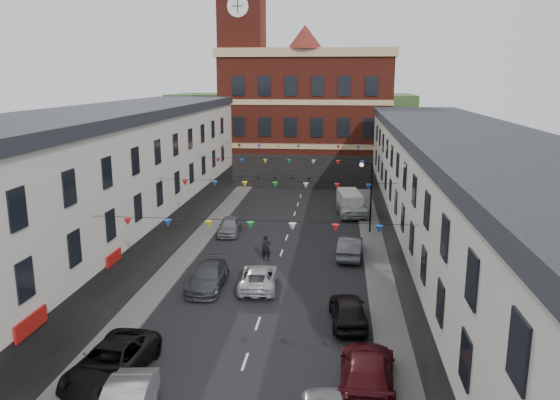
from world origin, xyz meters
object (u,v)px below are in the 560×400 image
at_px(car_left_d, 208,277).
at_px(car_right_c, 367,372).
at_px(pedestrian, 266,248).
at_px(car_right_d, 348,310).
at_px(car_right_f, 352,207).
at_px(car_right_e, 350,247).
at_px(street_lamp, 368,188).
at_px(car_left_e, 229,226).
at_px(moving_car, 259,277).
at_px(white_van, 349,203).
at_px(car_left_c, 111,362).

distance_m(car_left_d, car_right_c, 13.84).
relative_size(car_left_d, pedestrian, 2.67).
xyz_separation_m(car_right_d, car_right_f, (0.67, 23.41, 0.03)).
relative_size(car_right_e, pedestrian, 2.52).
height_order(car_right_c, car_right_f, car_right_c).
xyz_separation_m(street_lamp, car_left_e, (-11.39, -1.49, -3.19)).
xyz_separation_m(car_left_d, pedestrian, (2.89, 5.51, 0.21)).
xyz_separation_m(moving_car, pedestrian, (-0.20, 5.10, 0.26)).
height_order(street_lamp, white_van, street_lamp).
bearing_deg(street_lamp, car_left_c, -116.66).
relative_size(car_left_e, moving_car, 0.87).
xyz_separation_m(car_left_c, white_van, (10.68, 30.48, 0.30)).
xyz_separation_m(car_right_f, pedestrian, (-6.33, -13.78, 0.14)).
xyz_separation_m(white_van, pedestrian, (-6.08, -14.37, -0.14)).
bearing_deg(car_right_f, car_right_e, 82.33).
relative_size(car_left_e, car_right_f, 0.73).
bearing_deg(car_right_e, pedestrian, 18.20).
relative_size(car_left_e, pedestrian, 2.24).
bearing_deg(car_left_c, white_van, 76.71).
height_order(car_right_f, moving_car, car_right_f).
height_order(car_right_f, pedestrian, pedestrian).
relative_size(car_right_d, car_right_e, 0.96).
relative_size(car_left_c, car_right_c, 0.98).
bearing_deg(car_right_d, moving_car, -44.64).
height_order(car_left_d, moving_car, car_left_d).
xyz_separation_m(car_left_c, moving_car, (4.80, 11.02, -0.10)).
bearing_deg(car_right_e, car_right_f, -87.28).
xyz_separation_m(street_lamp, car_left_d, (-10.34, -13.39, -3.18)).
relative_size(car_right_c, moving_car, 1.17).
height_order(street_lamp, car_right_d, street_lamp).
bearing_deg(moving_car, street_lamp, -122.72).
bearing_deg(car_right_c, car_left_d, -44.86).
distance_m(car_right_c, moving_car, 12.36).
bearing_deg(car_left_c, car_right_e, 65.04).
height_order(car_left_d, car_right_c, car_right_c).
height_order(car_left_c, car_left_e, car_left_c).
distance_m(street_lamp, car_right_f, 6.76).
xyz_separation_m(street_lamp, white_van, (-1.37, 6.49, -2.83)).
xyz_separation_m(car_left_c, car_right_d, (10.27, 6.49, 0.01)).
relative_size(car_right_f, white_van, 1.19).
distance_m(car_left_c, car_right_c, 10.96).
bearing_deg(car_right_f, car_right_d, 82.49).
bearing_deg(car_right_c, car_right_f, -86.72).
distance_m(car_right_d, pedestrian, 11.17).
xyz_separation_m(car_right_f, white_van, (-0.25, 0.58, 0.27)).
distance_m(car_right_c, car_right_e, 17.27).
xyz_separation_m(moving_car, white_van, (5.88, 19.46, 0.40)).
bearing_deg(car_right_e, car_left_d, 42.75).
bearing_deg(pedestrian, car_left_e, 104.45).
xyz_separation_m(car_right_d, car_right_e, (0.28, 11.08, 0.00)).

